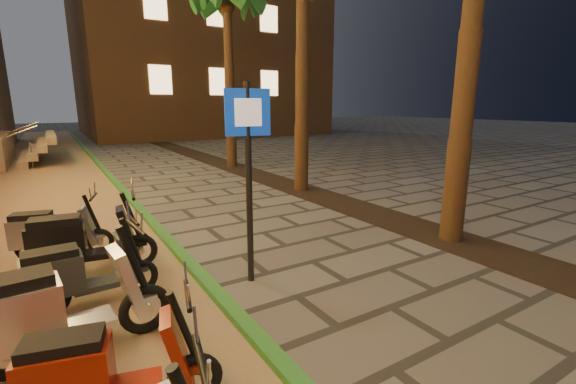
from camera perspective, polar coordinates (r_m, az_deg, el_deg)
ground at (r=4.12m, az=15.42°, el=-24.05°), size 120.00×120.00×0.00m
parking_strip at (r=12.41m, az=-31.41°, el=-0.41°), size 3.40×60.00×0.01m
green_curb at (r=12.50m, az=-23.67°, el=0.71°), size 0.18×60.00×0.10m
planting_strip at (r=9.73m, az=8.49°, el=-1.79°), size 1.20×40.00×0.02m
palm_d at (r=15.82m, az=-9.03°, el=25.47°), size 2.97×3.02×7.16m
pedestrian_sign at (r=5.12m, az=-5.87°, el=5.17°), size 0.60×0.14×2.73m
scooter_5 at (r=3.54m, az=-26.04°, el=-22.87°), size 1.46×0.71×1.03m
scooter_6 at (r=4.38m, az=-31.67°, el=-14.84°), size 1.79×0.66×1.26m
scooter_7 at (r=5.34m, az=-28.91°, el=-10.61°), size 1.51×0.53×1.07m
scooter_8 at (r=6.31m, az=-28.63°, el=-6.55°), size 1.70×0.69×1.19m
scooter_9 at (r=7.21m, az=-31.82°, el=-5.18°), size 1.47×0.73×1.04m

